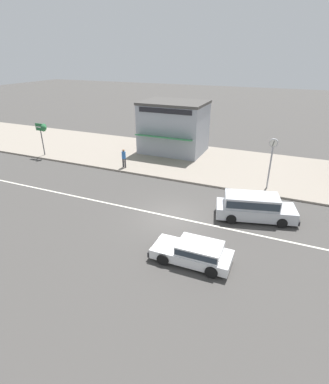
% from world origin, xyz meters
% --- Properties ---
extents(ground_plane, '(160.00, 160.00, 0.00)m').
position_xyz_m(ground_plane, '(0.00, 0.00, 0.00)').
color(ground_plane, '#423F3D').
extents(lane_centre_stripe, '(50.40, 0.14, 0.01)m').
position_xyz_m(lane_centre_stripe, '(0.00, 0.00, 0.00)').
color(lane_centre_stripe, silver).
rests_on(lane_centre_stripe, ground).
extents(kerb_strip, '(68.00, 10.00, 0.15)m').
position_xyz_m(kerb_strip, '(0.00, 10.40, 0.07)').
color(kerb_strip, gray).
rests_on(kerb_strip, ground).
extents(hatchback_white_0, '(3.97, 1.77, 1.10)m').
position_xyz_m(hatchback_white_0, '(2.69, -3.66, 0.59)').
color(hatchback_white_0, white).
rests_on(hatchback_white_0, ground).
extents(minivan_silver_2, '(5.09, 2.85, 1.56)m').
position_xyz_m(minivan_silver_2, '(4.66, 1.82, 0.85)').
color(minivan_silver_2, '#B7BABF').
rests_on(minivan_silver_2, ground).
extents(street_clock, '(0.58, 0.22, 3.76)m').
position_xyz_m(street_clock, '(5.00, 6.58, 2.87)').
color(street_clock, '#9E9EA3').
rests_on(street_clock, kerb_strip).
extents(arrow_signboard, '(1.34, 0.75, 3.13)m').
position_xyz_m(arrow_signboard, '(-15.49, 6.13, 2.77)').
color(arrow_signboard, '#4C4C51').
rests_on(arrow_signboard, kerb_strip).
extents(pedestrian_mid_kerb, '(0.34, 0.34, 1.65)m').
position_xyz_m(pedestrian_mid_kerb, '(-6.99, 6.21, 1.11)').
color(pedestrian_mid_kerb, '#333338').
rests_on(pedestrian_mid_kerb, kerb_strip).
extents(shopfront_mid_block, '(6.21, 5.36, 4.94)m').
position_xyz_m(shopfront_mid_block, '(-4.80, 12.34, 2.62)').
color(shopfront_mid_block, '#999EA8').
rests_on(shopfront_mid_block, kerb_strip).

